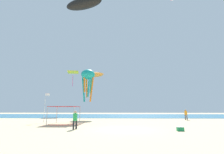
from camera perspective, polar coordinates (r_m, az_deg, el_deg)
ground at (r=16.04m, az=4.26°, el=-17.94°), size 110.00×110.00×0.10m
ocean_strip at (r=43.90m, az=2.73°, el=-13.34°), size 110.00×23.06×0.03m
canopy_tent at (r=21.77m, az=-16.11°, el=-10.08°), size 3.22×3.20×2.17m
person_near_tent at (r=16.27m, az=-12.74°, el=-13.90°), size 0.40×0.40×1.70m
person_leftmost at (r=30.56m, az=24.39°, el=-11.58°), size 0.42×0.43×1.78m
banner_flag at (r=25.05m, az=-22.29°, el=-9.00°), size 0.61×0.06×4.02m
cooler_box at (r=15.97m, az=22.74°, el=-16.38°), size 0.57×0.37×0.35m
kite_delta_orange at (r=33.65m, az=-5.88°, el=1.23°), size 4.77×4.76×2.87m
kite_inflatable_black at (r=23.90m, az=-9.89°, el=23.97°), size 5.44×3.27×2.12m
kite_diamond_yellow at (r=46.34m, az=-13.46°, el=1.39°), size 3.47×3.47×4.12m
kite_octopus_teal at (r=26.65m, az=-8.40°, el=0.33°), size 3.09×3.09×5.21m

